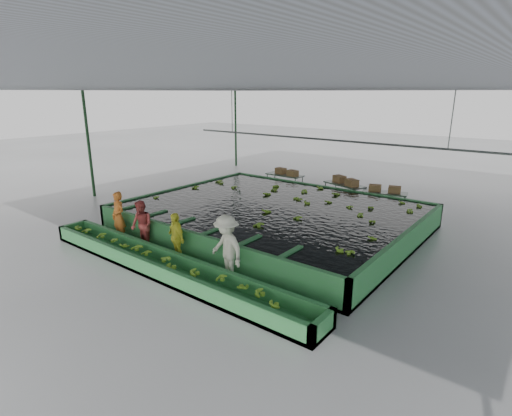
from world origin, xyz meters
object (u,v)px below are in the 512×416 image
Objects in this scene: worker_d at (227,248)px; packing_table_mid at (344,193)px; sorting_trough at (166,266)px; flotation_tank at (272,216)px; worker_c at (176,237)px; box_stack_right at (384,192)px; box_stack_mid at (345,184)px; worker_a at (119,216)px; box_stack_left at (287,175)px; packing_table_left at (285,183)px; worker_b at (142,225)px; packing_table_right at (384,201)px.

packing_table_mid is at bearing 109.21° from worker_d.
packing_table_mid is (0.54, 10.00, 0.20)m from sorting_trough.
sorting_trough is (0.00, -5.10, -0.20)m from flotation_tank.
worker_c is (-0.45, 0.80, 0.51)m from sorting_trough.
box_stack_right is (0.88, 9.06, -0.09)m from worker_d.
sorting_trough is at bearing -93.43° from box_stack_mid.
flotation_tank is 5.09× the size of packing_table_mid.
worker_a is 1.27× the size of box_stack_left.
worker_d is 0.96× the size of packing_table_left.
box_stack_left reaches higher than flotation_tank.
sorting_trough is 5.20× the size of packing_table_left.
box_stack_left is (-0.66, 9.37, 0.07)m from worker_b.
box_stack_right is (4.55, 9.06, 0.03)m from worker_b.
worker_a is 1.18× the size of box_stack_mid.
worker_b reaches higher than worker_c.
worker_b is at bearing -85.12° from packing_table_left.
sorting_trough is at bearing -74.84° from box_stack_left.
worker_d reaches higher than sorting_trough.
worker_a reaches higher than packing_table_right.
flotation_tank is at bearing 71.79° from worker_b.
box_stack_left is (-5.23, 0.31, 0.46)m from packing_table_right.
worker_a is 0.94× the size of packing_table_right.
worker_c is (2.91, 0.00, -0.09)m from worker_a.
worker_d reaches higher than worker_b.
worker_a is at bearing -122.75° from packing_table_right.
worker_a reaches higher than packing_table_left.
worker_b is 10.15m from packing_table_right.
flotation_tank is 5.47m from worker_a.
packing_table_right is 5.25m from box_stack_left.
worker_b is at bearing 6.56° from worker_a.
box_stack_mid is (0.60, 4.85, 0.44)m from flotation_tank.
worker_b is 9.39m from box_stack_left.
box_stack_mid is (3.95, 9.15, 0.04)m from worker_a.
worker_c reaches higher than box_stack_right.
worker_b reaches higher than flotation_tank.
worker_d is 1.27× the size of box_stack_mid.
packing_table_mid is at bearing -3.61° from packing_table_left.
worker_a is 2.91m from worker_c.
box_stack_right reaches higher than flotation_tank.
packing_table_mid reaches higher than packing_table_left.
flotation_tank is 6.55× the size of worker_c.
worker_a is 0.93× the size of worker_d.
worker_d reaches higher than box_stack_right.
flotation_tank is at bearing 90.00° from sorting_trough.
box_stack_mid is at bearing 99.38° from worker_c.
box_stack_right is (2.46, 9.86, 0.58)m from sorting_trough.
packing_table_left is 1.32× the size of box_stack_mid.
box_stack_right reaches higher than sorting_trough.
box_stack_left is at bearing 127.59° from worker_d.
box_stack_right is at bearing -162.85° from packing_table_right.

